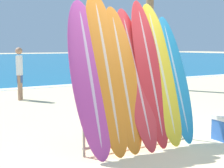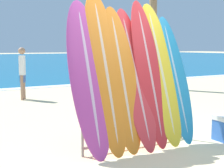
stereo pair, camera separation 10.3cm
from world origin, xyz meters
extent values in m
plane|color=beige|center=(0.00, 0.00, 0.00)|extent=(160.00, 160.00, 0.00)
cube|color=white|center=(0.00, 8.37, 0.01)|extent=(120.00, 0.60, 0.01)
cylinder|color=gray|center=(-1.11, 0.31, 0.46)|extent=(0.04, 0.04, 0.91)
cylinder|color=gray|center=(0.76, 0.31, 0.46)|extent=(0.04, 0.04, 0.91)
cylinder|color=gray|center=(-0.17, 0.31, 0.89)|extent=(1.92, 0.04, 0.04)
cylinder|color=gray|center=(-0.17, 0.31, 0.12)|extent=(1.92, 0.04, 0.04)
ellipsoid|color=#B23D8E|center=(-0.98, 0.37, 1.16)|extent=(0.59, 0.87, 2.32)
ellipsoid|color=#CAA1BE|center=(-0.98, 0.37, 1.16)|extent=(0.11, 0.85, 2.23)
ellipsoid|color=orange|center=(-0.69, 0.39, 1.24)|extent=(0.57, 0.92, 2.47)
ellipsoid|color=beige|center=(-0.69, 0.39, 1.24)|extent=(0.10, 0.90, 2.38)
ellipsoid|color=orange|center=(-0.43, 0.36, 1.12)|extent=(0.54, 0.83, 2.25)
ellipsoid|color=beige|center=(-0.43, 0.36, 1.12)|extent=(0.10, 0.81, 2.16)
ellipsoid|color=red|center=(-0.16, 0.38, 1.12)|extent=(0.50, 0.97, 2.25)
ellipsoid|color=#D59E9F|center=(-0.16, 0.38, 1.12)|extent=(0.09, 0.94, 2.16)
ellipsoid|color=red|center=(0.10, 0.38, 1.19)|extent=(0.49, 0.88, 2.39)
ellipsoid|color=#D19A9C|center=(0.10, 0.38, 1.19)|extent=(0.09, 0.86, 2.30)
ellipsoid|color=yellow|center=(0.35, 0.38, 1.18)|extent=(0.59, 0.93, 2.36)
ellipsoid|color=beige|center=(0.35, 0.38, 1.18)|extent=(0.11, 0.90, 2.27)
ellipsoid|color=teal|center=(0.63, 0.35, 1.07)|extent=(0.49, 0.84, 2.14)
ellipsoid|color=#98BACC|center=(0.63, 0.35, 1.07)|extent=(0.09, 0.81, 2.06)
cylinder|color=#A87A5B|center=(1.46, 4.05, 0.43)|extent=(0.12, 0.12, 0.85)
cylinder|color=#A87A5B|center=(1.45, 3.86, 0.43)|extent=(0.12, 0.12, 0.85)
cube|color=#478466|center=(1.46, 3.96, 0.72)|extent=(0.16, 0.25, 0.26)
cube|color=white|center=(1.46, 3.96, 1.18)|extent=(0.18, 0.27, 0.67)
sphere|color=#A87A5B|center=(1.46, 3.96, 1.68)|extent=(0.24, 0.24, 0.24)
cylinder|color=#A87A5B|center=(-0.71, 5.69, 0.37)|extent=(0.10, 0.10, 0.75)
cylinder|color=#A87A5B|center=(-0.63, 5.84, 0.37)|extent=(0.10, 0.10, 0.75)
cube|color=#385693|center=(-0.67, 5.77, 0.64)|extent=(0.21, 0.25, 0.22)
cube|color=white|center=(-0.67, 5.77, 1.04)|extent=(0.24, 0.27, 0.59)
sphere|color=#A87A5B|center=(-0.67, 5.77, 1.47)|extent=(0.21, 0.21, 0.21)
cylinder|color=#896B4C|center=(4.31, 5.96, 2.49)|extent=(0.29, 0.29, 4.97)
camera|label=1|loc=(-2.97, -3.68, 1.60)|focal=50.00mm
camera|label=2|loc=(-2.88, -3.73, 1.60)|focal=50.00mm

